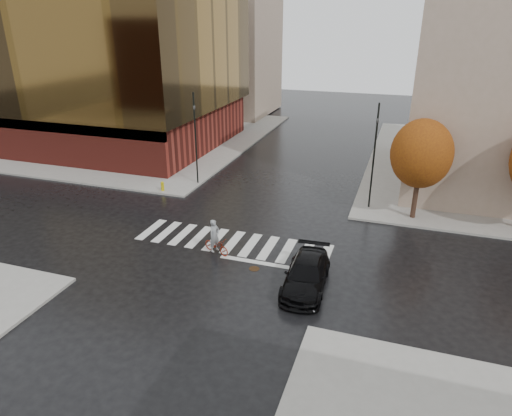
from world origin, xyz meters
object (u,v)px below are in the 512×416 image
(traffic_light_nw, at_px, (195,133))
(fire_hydrant, at_px, (162,186))
(sedan, at_px, (306,275))
(traffic_light_ne, at_px, (374,150))
(cyclist, at_px, (216,242))

(traffic_light_nw, bearing_deg, fire_hydrant, -33.32)
(sedan, bearing_deg, traffic_light_ne, 77.03)
(sedan, xyz_separation_m, fire_hydrant, (-13.21, 9.34, -0.15))
(sedan, height_order, traffic_light_ne, traffic_light_ne)
(cyclist, distance_m, fire_hydrant, 10.68)
(traffic_light_nw, height_order, traffic_light_ne, traffic_light_ne)
(traffic_light_nw, bearing_deg, traffic_light_ne, 88.33)
(fire_hydrant, bearing_deg, traffic_light_ne, 6.70)
(sedan, xyz_separation_m, cyclist, (-5.60, 1.84, -0.02))
(sedan, bearing_deg, traffic_light_nw, 130.88)
(traffic_light_nw, height_order, fire_hydrant, traffic_light_nw)
(traffic_light_nw, distance_m, traffic_light_ne, 13.41)
(sedan, height_order, traffic_light_nw, traffic_light_nw)
(traffic_light_ne, xyz_separation_m, fire_hydrant, (-15.12, -1.78, -3.65))
(sedan, distance_m, cyclist, 5.90)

